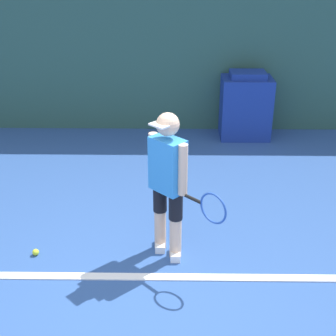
% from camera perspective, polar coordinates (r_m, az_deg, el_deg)
% --- Properties ---
extents(ground_plane, '(24.00, 24.00, 0.00)m').
position_cam_1_polar(ground_plane, '(4.18, -3.28, -18.02)').
color(ground_plane, '#2D5193').
extents(back_wall, '(24.00, 0.10, 2.51)m').
position_cam_1_polar(back_wall, '(7.86, -1.23, 13.54)').
color(back_wall, '#2D564C').
rests_on(back_wall, ground_plane).
extents(court_baseline, '(21.60, 0.10, 0.01)m').
position_cam_1_polar(court_baseline, '(4.60, -2.81, -13.11)').
color(court_baseline, white).
rests_on(court_baseline, ground_plane).
extents(tennis_player, '(0.72, 0.71, 1.51)m').
position_cam_1_polar(tennis_player, '(4.49, 0.08, -1.56)').
color(tennis_player, beige).
rests_on(tennis_player, ground_plane).
extents(tennis_ball, '(0.07, 0.07, 0.07)m').
position_cam_1_polar(tennis_ball, '(5.05, -15.84, -9.85)').
color(tennis_ball, '#D1E533').
rests_on(tennis_ball, ground_plane).
extents(covered_chair, '(0.80, 0.58, 1.09)m').
position_cam_1_polar(covered_chair, '(7.75, 9.43, 7.43)').
color(covered_chair, navy).
rests_on(covered_chair, ground_plane).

